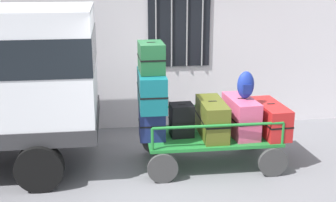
{
  "coord_description": "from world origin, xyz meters",
  "views": [
    {
      "loc": [
        -0.97,
        -6.19,
        3.15
      ],
      "look_at": [
        -0.12,
        0.5,
        1.11
      ],
      "focal_mm": 48.16,
      "sensor_mm": 36.0,
      "label": 1
    }
  ],
  "objects_px": {
    "suitcase_midright_bottom": "(241,116)",
    "suitcase_midleft_bottom": "(182,120)",
    "suitcase_left_bottom": "(152,123)",
    "backpack": "(246,85)",
    "luggage_cart": "(211,141)",
    "suitcase_right_bottom": "(270,118)",
    "suitcase_left_middle": "(152,90)",
    "suitcase_left_top": "(151,57)",
    "suitcase_center_bottom": "(212,119)"
  },
  "relations": [
    {
      "from": "suitcase_right_bottom",
      "to": "suitcase_center_bottom",
      "type": "bearing_deg",
      "value": 179.93
    },
    {
      "from": "suitcase_center_bottom",
      "to": "suitcase_right_bottom",
      "type": "distance_m",
      "value": 0.96
    },
    {
      "from": "luggage_cart",
      "to": "suitcase_midleft_bottom",
      "type": "bearing_deg",
      "value": 175.35
    },
    {
      "from": "suitcase_left_bottom",
      "to": "backpack",
      "type": "height_order",
      "value": "backpack"
    },
    {
      "from": "suitcase_left_middle",
      "to": "suitcase_left_top",
      "type": "height_order",
      "value": "suitcase_left_top"
    },
    {
      "from": "suitcase_center_bottom",
      "to": "backpack",
      "type": "height_order",
      "value": "backpack"
    },
    {
      "from": "suitcase_left_middle",
      "to": "suitcase_left_top",
      "type": "relative_size",
      "value": 1.67
    },
    {
      "from": "suitcase_midright_bottom",
      "to": "suitcase_midleft_bottom",
      "type": "bearing_deg",
      "value": 178.06
    },
    {
      "from": "suitcase_midright_bottom",
      "to": "suitcase_left_bottom",
      "type": "bearing_deg",
      "value": -178.66
    },
    {
      "from": "luggage_cart",
      "to": "suitcase_left_bottom",
      "type": "bearing_deg",
      "value": -178.37
    },
    {
      "from": "suitcase_left_top",
      "to": "suitcase_midright_bottom",
      "type": "bearing_deg",
      "value": 0.89
    },
    {
      "from": "suitcase_left_bottom",
      "to": "suitcase_midleft_bottom",
      "type": "distance_m",
      "value": 0.49
    },
    {
      "from": "suitcase_left_middle",
      "to": "suitcase_midright_bottom",
      "type": "height_order",
      "value": "suitcase_left_middle"
    },
    {
      "from": "suitcase_right_bottom",
      "to": "backpack",
      "type": "xyz_separation_m",
      "value": [
        -0.43,
        0.0,
        0.57
      ]
    },
    {
      "from": "suitcase_midright_bottom",
      "to": "suitcase_left_middle",
      "type": "bearing_deg",
      "value": -178.59
    },
    {
      "from": "suitcase_midright_bottom",
      "to": "suitcase_right_bottom",
      "type": "height_order",
      "value": "suitcase_midright_bottom"
    },
    {
      "from": "suitcase_midleft_bottom",
      "to": "backpack",
      "type": "height_order",
      "value": "backpack"
    },
    {
      "from": "suitcase_center_bottom",
      "to": "suitcase_right_bottom",
      "type": "height_order",
      "value": "suitcase_center_bottom"
    },
    {
      "from": "suitcase_midleft_bottom",
      "to": "suitcase_midright_bottom",
      "type": "relative_size",
      "value": 0.58
    },
    {
      "from": "suitcase_left_top",
      "to": "suitcase_center_bottom",
      "type": "bearing_deg",
      "value": -0.56
    },
    {
      "from": "suitcase_left_bottom",
      "to": "luggage_cart",
      "type": "bearing_deg",
      "value": 1.63
    },
    {
      "from": "luggage_cart",
      "to": "suitcase_left_top",
      "type": "bearing_deg",
      "value": -179.06
    },
    {
      "from": "suitcase_left_bottom",
      "to": "suitcase_left_top",
      "type": "height_order",
      "value": "suitcase_left_top"
    },
    {
      "from": "suitcase_left_bottom",
      "to": "suitcase_left_middle",
      "type": "distance_m",
      "value": 0.54
    },
    {
      "from": "suitcase_center_bottom",
      "to": "luggage_cart",
      "type": "bearing_deg",
      "value": 90.0
    },
    {
      "from": "luggage_cart",
      "to": "suitcase_right_bottom",
      "type": "height_order",
      "value": "suitcase_right_bottom"
    },
    {
      "from": "luggage_cart",
      "to": "suitcase_left_middle",
      "type": "xyz_separation_m",
      "value": [
        -0.96,
        -0.03,
        0.9
      ]
    },
    {
      "from": "suitcase_center_bottom",
      "to": "suitcase_right_bottom",
      "type": "xyz_separation_m",
      "value": [
        0.96,
        -0.0,
        -0.04
      ]
    },
    {
      "from": "luggage_cart",
      "to": "suitcase_left_middle",
      "type": "height_order",
      "value": "suitcase_left_middle"
    },
    {
      "from": "suitcase_left_bottom",
      "to": "suitcase_midright_bottom",
      "type": "relative_size",
      "value": 0.57
    },
    {
      "from": "suitcase_left_bottom",
      "to": "backpack",
      "type": "xyz_separation_m",
      "value": [
        1.49,
        0.0,
        0.56
      ]
    },
    {
      "from": "suitcase_left_middle",
      "to": "suitcase_midleft_bottom",
      "type": "relative_size",
      "value": 1.82
    },
    {
      "from": "suitcase_left_middle",
      "to": "suitcase_right_bottom",
      "type": "bearing_deg",
      "value": 0.07
    },
    {
      "from": "suitcase_left_top",
      "to": "suitcase_right_bottom",
      "type": "relative_size",
      "value": 0.58
    },
    {
      "from": "suitcase_right_bottom",
      "to": "suitcase_left_top",
      "type": "bearing_deg",
      "value": 179.68
    },
    {
      "from": "suitcase_left_middle",
      "to": "suitcase_right_bottom",
      "type": "xyz_separation_m",
      "value": [
        1.93,
        0.0,
        -0.55
      ]
    },
    {
      "from": "backpack",
      "to": "suitcase_left_bottom",
      "type": "bearing_deg",
      "value": -179.9
    },
    {
      "from": "suitcase_left_middle",
      "to": "suitcase_right_bottom",
      "type": "distance_m",
      "value": 2.01
    },
    {
      "from": "luggage_cart",
      "to": "suitcase_right_bottom",
      "type": "distance_m",
      "value": 1.03
    },
    {
      "from": "luggage_cart",
      "to": "suitcase_left_bottom",
      "type": "height_order",
      "value": "suitcase_left_bottom"
    },
    {
      "from": "suitcase_midleft_bottom",
      "to": "suitcase_center_bottom",
      "type": "xyz_separation_m",
      "value": [
        0.48,
        -0.06,
        0.02
      ]
    },
    {
      "from": "luggage_cart",
      "to": "suitcase_left_top",
      "type": "xyz_separation_m",
      "value": [
        -0.96,
        -0.02,
        1.41
      ]
    },
    {
      "from": "suitcase_midright_bottom",
      "to": "backpack",
      "type": "height_order",
      "value": "backpack"
    },
    {
      "from": "suitcase_midleft_bottom",
      "to": "suitcase_midright_bottom",
      "type": "height_order",
      "value": "suitcase_midright_bottom"
    },
    {
      "from": "luggage_cart",
      "to": "backpack",
      "type": "bearing_deg",
      "value": -2.69
    },
    {
      "from": "suitcase_left_bottom",
      "to": "suitcase_midleft_bottom",
      "type": "height_order",
      "value": "suitcase_midleft_bottom"
    },
    {
      "from": "suitcase_midright_bottom",
      "to": "luggage_cart",
      "type": "bearing_deg",
      "value": -179.23
    },
    {
      "from": "suitcase_left_top",
      "to": "luggage_cart",
      "type": "bearing_deg",
      "value": 0.94
    },
    {
      "from": "suitcase_left_middle",
      "to": "backpack",
      "type": "bearing_deg",
      "value": 0.16
    },
    {
      "from": "suitcase_right_bottom",
      "to": "suitcase_left_middle",
      "type": "bearing_deg",
      "value": -179.93
    }
  ]
}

